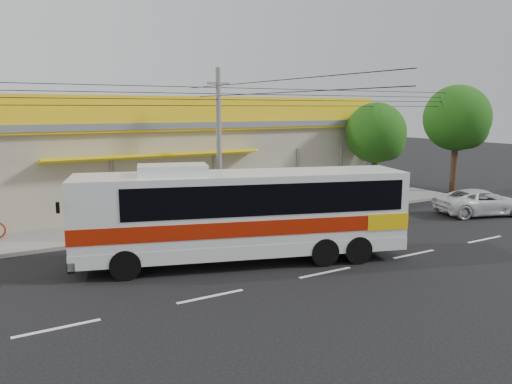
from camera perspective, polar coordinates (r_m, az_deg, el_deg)
ground at (r=18.06m, az=2.96°, el=-7.00°), size 120.00×120.00×0.00m
sidewalk at (r=23.12m, az=-5.26°, el=-3.15°), size 30.00×3.20×0.15m
lane_markings at (r=16.13m, az=7.92°, el=-9.12°), size 50.00×0.12×0.01m
storefront_building at (r=27.82m, az=-10.23°, el=3.53°), size 22.60×9.20×5.70m
coach_bus at (r=16.67m, az=-0.97°, el=-2.01°), size 11.10×5.57×3.36m
white_car at (r=26.70m, az=24.37°, el=-1.06°), size 4.88×3.35×1.24m
utility_pole at (r=22.12m, az=-4.32°, el=10.92°), size 34.00×14.00×6.89m
tree_near at (r=28.28m, az=13.74°, el=6.36°), size 3.30×3.30×5.47m
tree_far at (r=32.67m, az=22.19°, el=7.60°), size 3.95×3.95×6.54m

